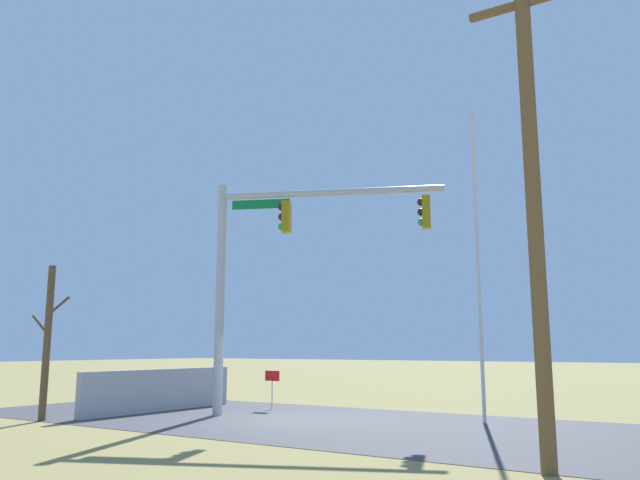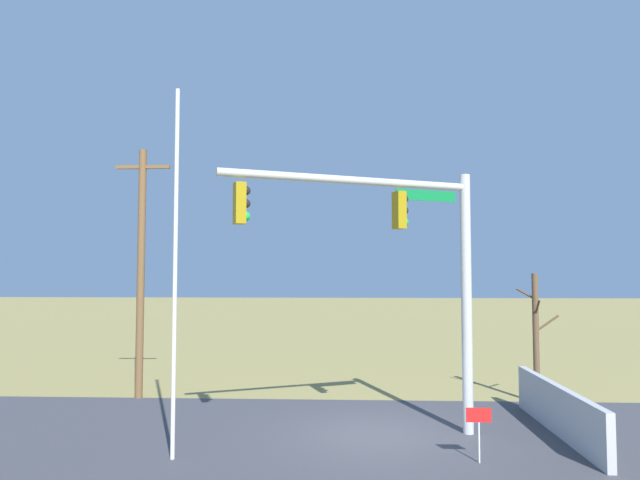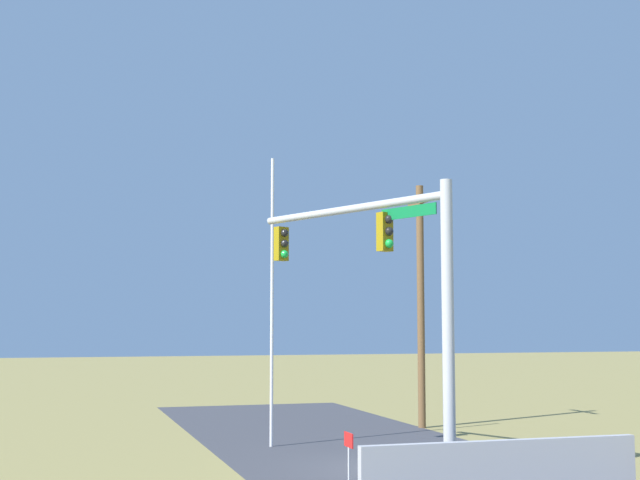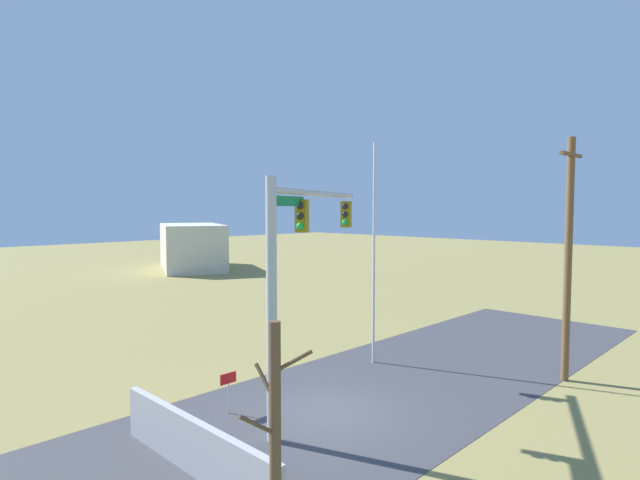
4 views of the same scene
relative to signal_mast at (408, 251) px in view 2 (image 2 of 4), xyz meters
The scene contains 9 objects.
ground_plane 4.90m from the signal_mast, 150.23° to the left, with size 160.00×160.00×0.00m, color olive.
road_surface 6.84m from the signal_mast, behind, with size 28.00×8.00×0.01m, color #3D3D42.
sidewalk_corner 5.51m from the signal_mast, 15.02° to the left, with size 6.00×6.00×0.01m, color #B7B5AD.
retaining_fence 5.79m from the signal_mast, 10.58° to the left, with size 0.20×6.02×1.29m, color #A8A8AD.
signal_mast is the anchor object (origin of this frame).
flagpole 5.84m from the signal_mast, 163.45° to the right, with size 0.10×0.10×8.60m, color silver.
utility_pole 9.76m from the signal_mast, 152.59° to the left, with size 1.90×0.26×8.52m.
bare_tree 6.87m from the signal_mast, 43.16° to the left, with size 1.27×1.02×4.23m.
open_sign 4.43m from the signal_mast, 49.68° to the right, with size 0.56×0.04×1.22m.
Camera 2 is at (-0.78, -15.05, 4.26)m, focal length 31.57 mm.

